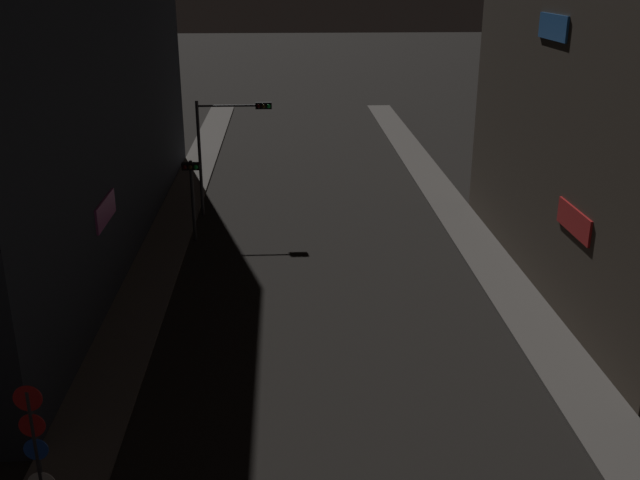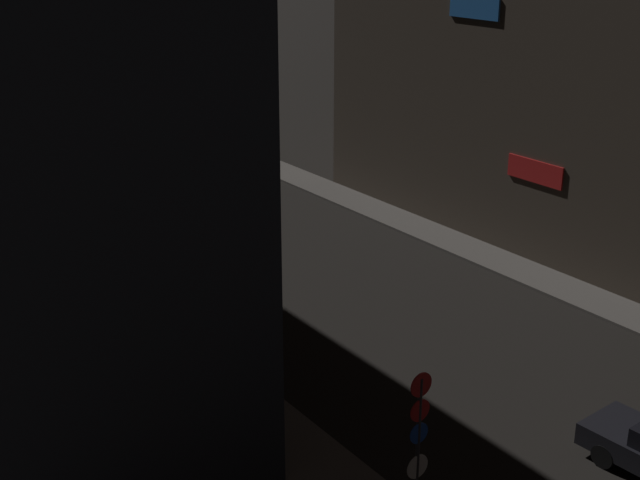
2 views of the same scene
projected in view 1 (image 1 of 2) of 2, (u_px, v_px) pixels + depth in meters
name	position (u px, v px, depth m)	size (l,w,h in m)	color
sidewalk_left	(169.00, 236.00, 34.40)	(2.07, 68.54, 0.12)	#5B5651
sidewalk_right	(468.00, 231.00, 35.08)	(2.07, 68.54, 0.12)	#5B5651
building_facade_left	(26.00, 13.00, 29.91)	(7.96, 31.79, 20.36)	#282D38
traffic_light_overhead	(225.00, 135.00, 36.18)	(3.74, 0.41, 5.85)	#2D2D33
traffic_light_left_kerb	(192.00, 184.00, 33.16)	(0.80, 0.42, 3.79)	#2D2D33
sign_pole_left	(38.00, 458.00, 14.90)	(0.59, 0.10, 4.09)	#2D2D33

